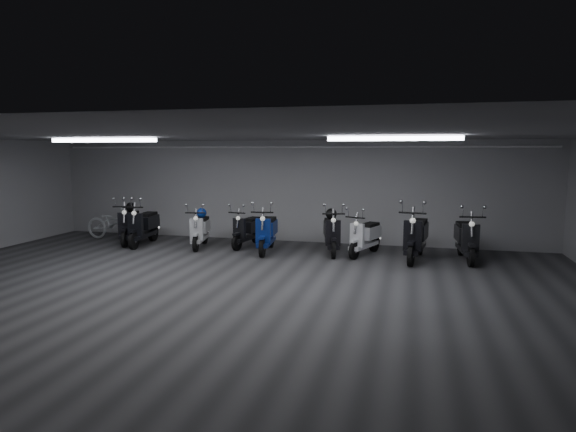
% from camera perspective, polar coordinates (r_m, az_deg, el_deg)
% --- Properties ---
extents(floor, '(14.00, 10.00, 0.01)m').
position_cam_1_polar(floor, '(9.15, -7.86, -8.45)').
color(floor, '#313133').
rests_on(floor, ground).
extents(ceiling, '(14.00, 10.00, 0.01)m').
position_cam_1_polar(ceiling, '(8.80, -8.19, 9.41)').
color(ceiling, slate).
rests_on(ceiling, ground).
extents(back_wall, '(14.00, 0.01, 2.80)m').
position_cam_1_polar(back_wall, '(13.61, -0.02, 2.90)').
color(back_wall, '#9B9B9E').
rests_on(back_wall, ground).
extents(fluor_strip_left, '(2.40, 0.18, 0.08)m').
position_cam_1_polar(fluor_strip_left, '(11.13, -20.73, 8.27)').
color(fluor_strip_left, white).
rests_on(fluor_strip_left, ceiling).
extents(fluor_strip_right, '(2.40, 0.18, 0.08)m').
position_cam_1_polar(fluor_strip_right, '(9.15, 12.24, 8.84)').
color(fluor_strip_right, white).
rests_on(fluor_strip_right, ceiling).
extents(conduit, '(13.60, 0.05, 0.05)m').
position_cam_1_polar(conduit, '(13.48, -0.11, 8.05)').
color(conduit, white).
rests_on(conduit, back_wall).
extents(scooter_0, '(1.17, 1.89, 1.34)m').
position_cam_1_polar(scooter_0, '(14.01, -18.05, -0.35)').
color(scooter_0, black).
rests_on(scooter_0, floor).
extents(scooter_1, '(0.80, 1.88, 1.36)m').
position_cam_1_polar(scooter_1, '(13.62, -16.53, -0.46)').
color(scooter_1, black).
rests_on(scooter_1, floor).
extents(scooter_2, '(0.88, 1.72, 1.22)m').
position_cam_1_polar(scooter_2, '(12.93, -10.23, -0.98)').
color(scooter_2, '#BCBDC1').
rests_on(scooter_2, floor).
extents(scooter_3, '(0.81, 1.68, 1.20)m').
position_cam_1_polar(scooter_3, '(12.86, -4.80, -0.98)').
color(scooter_3, black).
rests_on(scooter_3, floor).
extents(scooter_4, '(0.79, 1.85, 1.34)m').
position_cam_1_polar(scooter_4, '(12.14, -2.51, -1.15)').
color(scooter_4, navy).
rests_on(scooter_4, floor).
extents(scooter_5, '(0.98, 1.85, 1.31)m').
position_cam_1_polar(scooter_5, '(12.04, 5.12, -1.30)').
color(scooter_5, black).
rests_on(scooter_5, floor).
extents(scooter_6, '(1.09, 1.73, 1.22)m').
position_cam_1_polar(scooter_6, '(11.92, 8.96, -1.68)').
color(scooter_6, silver).
rests_on(scooter_6, floor).
extents(scooter_7, '(0.95, 2.04, 1.46)m').
position_cam_1_polar(scooter_7, '(11.60, 14.73, -1.49)').
color(scooter_7, black).
rests_on(scooter_7, floor).
extents(scooter_9, '(0.75, 1.87, 1.36)m').
position_cam_1_polar(scooter_9, '(11.90, 20.12, -1.73)').
color(scooter_9, black).
rests_on(scooter_9, floor).
extents(bicycle, '(1.84, 0.75, 1.16)m').
position_cam_1_polar(bicycle, '(14.75, -19.61, -0.37)').
color(bicycle, silver).
rests_on(bicycle, floor).
extents(helmet_0, '(0.28, 0.28, 0.28)m').
position_cam_1_polar(helmet_0, '(12.24, 5.06, 0.25)').
color(helmet_0, black).
rests_on(helmet_0, scooter_5).
extents(helmet_1, '(0.26, 0.26, 0.26)m').
position_cam_1_polar(helmet_1, '(13.11, -10.05, 0.36)').
color(helmet_1, navy).
rests_on(helmet_1, scooter_2).
extents(helmet_2, '(0.27, 0.27, 0.27)m').
position_cam_1_polar(helmet_2, '(14.21, -17.88, 0.97)').
color(helmet_2, black).
rests_on(helmet_2, scooter_0).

